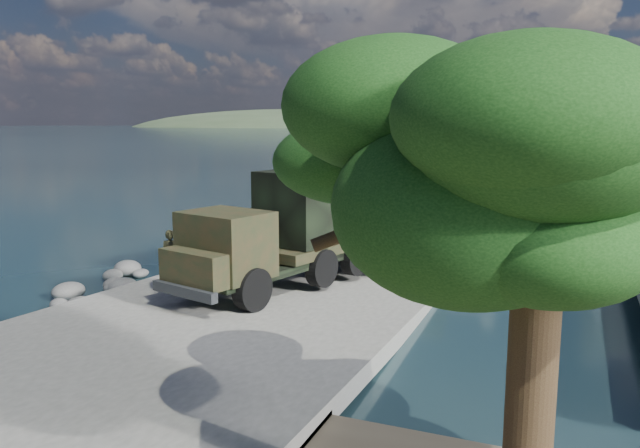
{
  "coord_description": "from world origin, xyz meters",
  "views": [
    {
      "loc": [
        9.06,
        -16.49,
        5.98
      ],
      "look_at": [
        -0.19,
        6.0,
        1.97
      ],
      "focal_mm": 35.0,
      "sensor_mm": 36.0,
      "label": 1
    }
  ],
  "objects_px": {
    "military_truck": "(287,229)",
    "soldier": "(171,268)",
    "overhang_tree": "(502,184)",
    "landing_craft": "(432,200)"
  },
  "relations": [
    {
      "from": "military_truck",
      "to": "soldier",
      "type": "relative_size",
      "value": 5.11
    },
    {
      "from": "overhang_tree",
      "to": "soldier",
      "type": "bearing_deg",
      "value": 142.18
    },
    {
      "from": "military_truck",
      "to": "overhang_tree",
      "type": "relative_size",
      "value": 1.19
    },
    {
      "from": "overhang_tree",
      "to": "landing_craft",
      "type": "bearing_deg",
      "value": 103.49
    },
    {
      "from": "landing_craft",
      "to": "soldier",
      "type": "height_order",
      "value": "landing_craft"
    },
    {
      "from": "military_truck",
      "to": "overhang_tree",
      "type": "distance_m",
      "value": 13.94
    },
    {
      "from": "soldier",
      "to": "landing_craft",
      "type": "bearing_deg",
      "value": 53.38
    },
    {
      "from": "military_truck",
      "to": "soldier",
      "type": "bearing_deg",
      "value": -125.36
    },
    {
      "from": "landing_craft",
      "to": "overhang_tree",
      "type": "relative_size",
      "value": 4.89
    },
    {
      "from": "military_truck",
      "to": "overhang_tree",
      "type": "xyz_separation_m",
      "value": [
        8.08,
        -11.0,
        2.85
      ]
    }
  ]
}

